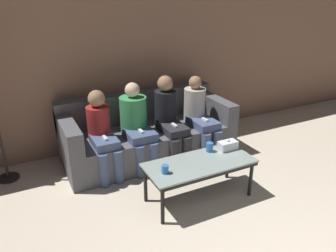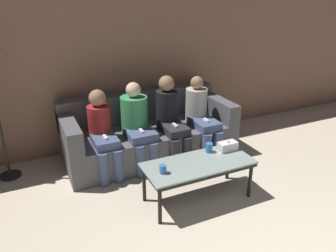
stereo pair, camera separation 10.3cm
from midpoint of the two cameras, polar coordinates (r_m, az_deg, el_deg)
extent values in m
cube|color=#8C6651|center=(4.77, -7.26, 11.98)|extent=(12.00, 0.06, 2.60)
cube|color=#515156|center=(4.56, -3.99, -2.80)|extent=(2.31, 0.95, 0.42)
cube|color=#515156|center=(4.73, -5.91, 3.54)|extent=(2.31, 0.20, 0.41)
cube|color=#515156|center=(4.17, -17.70, -1.09)|extent=(0.18, 0.95, 0.29)
cube|color=#515156|center=(4.90, 7.42, 3.40)|extent=(0.18, 0.95, 0.29)
cube|color=#8C9E99|center=(3.55, 4.69, -6.41)|extent=(1.20, 0.53, 0.02)
cube|color=black|center=(3.57, 4.68, -6.82)|extent=(1.17, 0.52, 0.04)
cylinder|color=black|center=(3.31, -1.87, -13.91)|extent=(0.04, 0.04, 0.40)
cylinder|color=black|center=(3.82, 13.42, -9.12)|extent=(0.04, 0.04, 0.40)
cylinder|color=black|center=(3.63, -4.76, -10.29)|extent=(0.04, 0.04, 0.40)
cylinder|color=black|center=(4.10, 9.65, -6.41)|extent=(0.04, 0.04, 0.40)
cylinder|color=#3372BF|center=(3.31, -1.42, -7.54)|extent=(0.07, 0.07, 0.09)
cylinder|color=#3372BF|center=(3.76, 6.46, -3.68)|extent=(0.08, 0.08, 0.11)
cube|color=white|center=(3.83, 9.59, -3.36)|extent=(0.22, 0.12, 0.10)
sphere|color=white|center=(3.81, 9.65, -2.52)|extent=(0.04, 0.04, 0.04)
cylinder|color=black|center=(4.59, -26.60, -8.08)|extent=(0.26, 0.26, 0.02)
cylinder|color=#47567A|center=(3.96, -11.88, -7.51)|extent=(0.13, 0.13, 0.42)
cylinder|color=#47567A|center=(4.00, -9.39, -6.99)|extent=(0.13, 0.13, 0.42)
cube|color=#47567A|center=(4.04, -11.74, -2.66)|extent=(0.28, 0.41, 0.10)
cylinder|color=maroon|center=(4.15, -12.69, 0.48)|extent=(0.28, 0.28, 0.43)
sphere|color=#997051|center=(4.05, -13.08, 4.67)|extent=(0.21, 0.21, 0.21)
cube|color=white|center=(3.97, -11.65, -2.04)|extent=(0.04, 0.12, 0.02)
cylinder|color=#47567A|center=(4.08, -5.62, -6.15)|extent=(0.13, 0.13, 0.42)
cylinder|color=#47567A|center=(4.14, -3.29, -5.63)|extent=(0.13, 0.13, 0.42)
cube|color=#47567A|center=(4.16, -5.64, -1.47)|extent=(0.35, 0.41, 0.10)
cylinder|color=#388E51|center=(4.27, -6.75, 1.88)|extent=(0.35, 0.35, 0.49)
sphere|color=beige|center=(4.16, -6.96, 6.23)|extent=(0.19, 0.19, 0.19)
cube|color=white|center=(4.10, -5.47, -0.85)|extent=(0.04, 0.12, 0.02)
cylinder|color=#28282D|center=(4.21, 0.42, -5.03)|extent=(0.13, 0.13, 0.42)
cylinder|color=#28282D|center=(4.29, 2.57, -4.52)|extent=(0.13, 0.13, 0.42)
cube|color=#28282D|center=(4.32, 0.15, -0.44)|extent=(0.29, 0.45, 0.10)
cylinder|color=black|center=(4.43, -1.15, 2.96)|extent=(0.29, 0.29, 0.50)
sphere|color=#997051|center=(4.32, -1.19, 7.41)|extent=(0.21, 0.21, 0.21)
cube|color=white|center=(4.25, 0.42, 0.16)|extent=(0.04, 0.12, 0.02)
cylinder|color=#47567A|center=(4.40, 5.91, -3.86)|extent=(0.13, 0.13, 0.42)
cylinder|color=#47567A|center=(4.50, 7.85, -3.38)|extent=(0.13, 0.13, 0.42)
cube|color=#47567A|center=(4.52, 5.44, 0.55)|extent=(0.30, 0.47, 0.10)
cylinder|color=#B7B2A8|center=(4.64, 4.00, 3.66)|extent=(0.30, 0.30, 0.48)
sphere|color=#997051|center=(4.54, 4.12, 7.58)|extent=(0.18, 0.18, 0.18)
cube|color=white|center=(4.46, 5.78, 1.12)|extent=(0.04, 0.12, 0.02)
camera|label=1|loc=(0.05, -90.76, -0.32)|focal=35.00mm
camera|label=2|loc=(0.05, 89.24, 0.32)|focal=35.00mm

